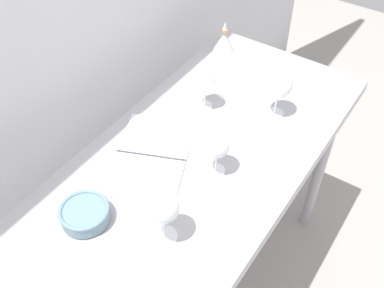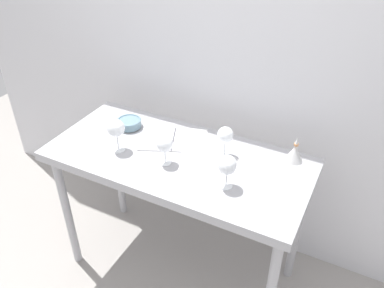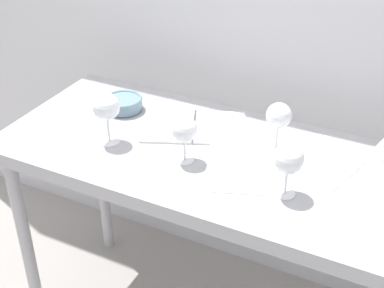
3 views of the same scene
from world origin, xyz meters
The scene contains 12 objects.
ground_plane centered at (0.00, 0.00, 0.00)m, with size 6.00×6.00×0.00m, color #9A9590.
back_wall centered at (0.00, 0.49, 1.30)m, with size 3.80×0.04×2.60m, color silver.
steel_counter centered at (0.00, -0.01, 0.79)m, with size 1.40×0.65×0.90m.
wine_glass_near_center centered at (-0.03, -0.09, 1.01)m, with size 0.08×0.08×0.16m.
wine_glass_near_left centered at (-0.31, -0.10, 1.03)m, with size 0.09×0.09×0.18m.
wine_glass_far_right centered at (0.22, 0.11, 1.02)m, with size 0.09×0.09×0.17m.
wine_glass_near_right centered at (0.32, -0.12, 1.02)m, with size 0.09×0.09×0.17m.
open_notebook centered at (-0.09, 0.11, 0.90)m, with size 0.43×0.36×0.01m.
tasting_sheet_upper centered at (0.40, 0.11, 0.90)m, with size 0.19×0.27×0.00m, color white.
tasting_sheet_lower centered at (0.15, -0.06, 0.90)m, with size 0.20×0.27×0.00m, color white.
tasting_bowl centered at (-0.39, 0.12, 0.93)m, with size 0.14×0.14×0.05m.
decanter_funnel centered at (0.55, 0.23, 0.95)m, with size 0.09×0.09×0.14m.
Camera 2 is at (0.84, -1.48, 2.13)m, focal length 37.03 mm.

